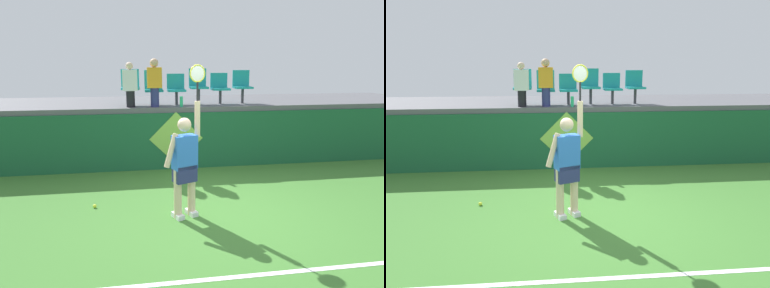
# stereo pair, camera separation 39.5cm
# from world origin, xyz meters

# --- Properties ---
(ground_plane) EXTENTS (40.00, 40.00, 0.00)m
(ground_plane) POSITION_xyz_m (0.00, 0.00, 0.00)
(ground_plane) COLOR #3D752D
(court_back_wall) EXTENTS (13.41, 0.20, 1.36)m
(court_back_wall) POSITION_xyz_m (0.00, 2.87, 0.68)
(court_back_wall) COLOR #195633
(court_back_wall) RESTS_ON ground_plane
(spectator_platform) EXTENTS (13.41, 2.93, 0.12)m
(spectator_platform) POSITION_xyz_m (0.00, 4.29, 1.42)
(spectator_platform) COLOR #56565B
(spectator_platform) RESTS_ON court_back_wall
(court_baseline_stripe) EXTENTS (12.07, 0.08, 0.01)m
(court_baseline_stripe) POSITION_xyz_m (0.00, -1.75, 0.00)
(court_baseline_stripe) COLOR white
(court_baseline_stripe) RESTS_ON ground_plane
(tennis_player) EXTENTS (0.72, 0.38, 2.49)m
(tennis_player) POSITION_xyz_m (-0.54, 0.06, 0.94)
(tennis_player) COLOR white
(tennis_player) RESTS_ON ground_plane
(tennis_ball) EXTENTS (0.07, 0.07, 0.07)m
(tennis_ball) POSITION_xyz_m (-2.07, 0.66, 0.03)
(tennis_ball) COLOR #D1E533
(tennis_ball) RESTS_ON ground_plane
(water_bottle) EXTENTS (0.08, 0.08, 0.25)m
(water_bottle) POSITION_xyz_m (-0.22, 2.93, 1.60)
(water_bottle) COLOR #26B272
(water_bottle) RESTS_ON spectator_platform
(stadium_chair_0) EXTENTS (0.44, 0.42, 0.87)m
(stadium_chair_0) POSITION_xyz_m (-1.40, 3.49, 1.96)
(stadium_chair_0) COLOR #38383D
(stadium_chair_0) RESTS_ON spectator_platform
(stadium_chair_1) EXTENTS (0.44, 0.42, 0.84)m
(stadium_chair_1) POSITION_xyz_m (-0.83, 3.50, 1.92)
(stadium_chair_1) COLOR #38383D
(stadium_chair_1) RESTS_ON spectator_platform
(stadium_chair_2) EXTENTS (0.44, 0.42, 0.75)m
(stadium_chair_2) POSITION_xyz_m (-0.28, 3.49, 1.89)
(stadium_chair_2) COLOR #38383D
(stadium_chair_2) RESTS_ON spectator_platform
(stadium_chair_3) EXTENTS (0.44, 0.42, 0.88)m
(stadium_chair_3) POSITION_xyz_m (0.28, 3.50, 1.97)
(stadium_chair_3) COLOR #38383D
(stadium_chair_3) RESTS_ON spectator_platform
(stadium_chair_4) EXTENTS (0.44, 0.42, 0.77)m
(stadium_chair_4) POSITION_xyz_m (0.84, 3.49, 1.91)
(stadium_chair_4) COLOR #38383D
(stadium_chair_4) RESTS_ON spectator_platform
(stadium_chair_5) EXTENTS (0.44, 0.42, 0.83)m
(stadium_chair_5) POSITION_xyz_m (1.42, 3.49, 1.95)
(stadium_chair_5) COLOR #38383D
(stadium_chair_5) RESTS_ON spectator_platform
(spectator_0) EXTENTS (0.34, 0.20, 1.12)m
(spectator_0) POSITION_xyz_m (-0.83, 3.06, 2.06)
(spectator_0) COLOR navy
(spectator_0) RESTS_ON spectator_platform
(spectator_1) EXTENTS (0.34, 0.20, 1.04)m
(spectator_1) POSITION_xyz_m (-1.40, 3.08, 2.01)
(spectator_1) COLOR black
(spectator_1) RESTS_ON spectator_platform
(wall_signage_mount) EXTENTS (1.27, 0.01, 1.38)m
(wall_signage_mount) POSITION_xyz_m (-0.37, 2.77, 0.00)
(wall_signage_mount) COLOR #195633
(wall_signage_mount) RESTS_ON ground_plane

